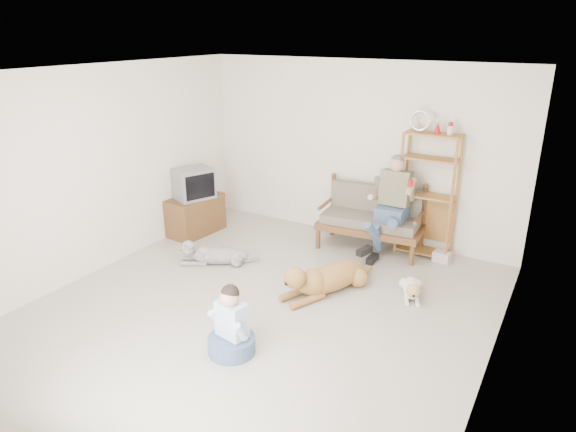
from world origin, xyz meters
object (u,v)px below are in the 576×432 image
Objects in this scene: etagere at (427,194)px; loveseat at (372,217)px; golden_retriever at (325,278)px; tv_stand at (195,215)px.

loveseat is at bearing -167.64° from etagere.
golden_retriever is at bearing -112.03° from etagere.
golden_retriever is (0.02, -1.61, -0.30)m from loveseat.
loveseat is 0.75× the size of etagere.
loveseat is at bearing 23.57° from tv_stand.
loveseat is 2.81m from tv_stand.
loveseat is 1.64m from golden_retriever.
etagere is 1.43× the size of golden_retriever.
golden_retriever is (-0.72, -1.77, -0.72)m from etagere.
loveseat is at bearing 115.03° from golden_retriever.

